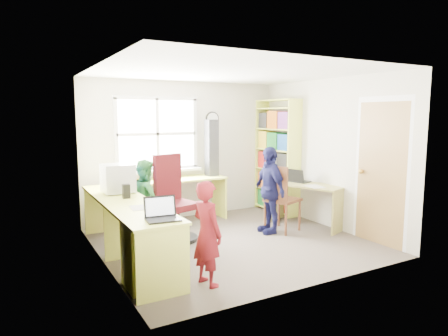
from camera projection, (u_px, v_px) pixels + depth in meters
name	position (u px, v px, depth m)	size (l,w,h in m)	color
room	(230.00, 158.00, 5.68)	(3.64, 3.44, 2.44)	#4E453D
l_desk	(151.00, 229.00, 4.81)	(2.38, 2.95, 0.75)	#F4FF65
right_desk	(306.00, 196.00, 6.54)	(0.94, 1.33, 0.70)	tan
bookshelf	(277.00, 159.00, 7.44)	(0.30, 1.02, 2.10)	#F4FF65
swivel_chair	(174.00, 203.00, 5.83)	(0.72, 0.72, 1.25)	black
wooden_chair	(280.00, 196.00, 6.19)	(0.58, 0.58, 1.05)	brown
crt_monitor	(118.00, 178.00, 5.48)	(0.42, 0.38, 0.40)	#B9BABE
laptop_left	(162.00, 214.00, 4.11)	(0.37, 0.32, 0.23)	black
laptop_right	(298.00, 179.00, 6.69)	(0.35, 0.39, 0.23)	black
speaker_a	(126.00, 191.00, 5.15)	(0.10, 0.10, 0.18)	black
speaker_b	(114.00, 185.00, 5.62)	(0.11, 0.11, 0.19)	black
cd_tower	(212.00, 148.00, 7.03)	(0.21, 0.19, 0.99)	black
game_box	(286.00, 178.00, 6.99)	(0.34, 0.34, 0.06)	red
paper_a	(140.00, 208.00, 4.63)	(0.23, 0.31, 0.00)	beige
paper_b	(315.00, 186.00, 6.28)	(0.27, 0.35, 0.00)	beige
potted_plant	(149.00, 172.00, 6.60)	(0.15, 0.12, 0.28)	#2E7437
person_red	(207.00, 233.00, 4.24)	(0.41, 0.27, 1.14)	maroon
person_green	(146.00, 200.00, 5.84)	(0.57, 0.45, 1.18)	#317C35
person_navy	(269.00, 190.00, 6.16)	(0.79, 0.33, 1.34)	#151744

